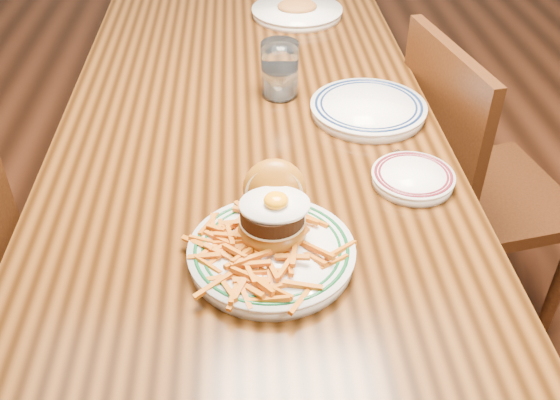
{
  "coord_description": "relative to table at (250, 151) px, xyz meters",
  "views": [
    {
      "loc": [
        -0.01,
        -1.24,
        1.47
      ],
      "look_at": [
        0.04,
        -0.43,
        0.84
      ],
      "focal_mm": 40.0,
      "sensor_mm": 36.0,
      "label": 1
    }
  ],
  "objects": [
    {
      "name": "table",
      "position": [
        0.0,
        0.0,
        0.0
      ],
      "size": [
        0.85,
        1.6,
        0.75
      ],
      "color": "black",
      "rests_on": "floor"
    },
    {
      "name": "far_plate",
      "position": [
        0.16,
        0.6,
        0.1
      ],
      "size": [
        0.28,
        0.28,
        0.05
      ],
      "rotation": [
        0.0,
        0.0,
        -0.35
      ],
      "color": "white",
      "rests_on": "table"
    },
    {
      "name": "water_glass",
      "position": [
        0.08,
        0.11,
        0.15
      ],
      "size": [
        0.09,
        0.09,
        0.13
      ],
      "color": "white",
      "rests_on": "table"
    },
    {
      "name": "floor",
      "position": [
        0.0,
        0.0,
        -0.66
      ],
      "size": [
        6.0,
        6.0,
        0.0
      ],
      "primitive_type": "plane",
      "color": "black",
      "rests_on": "ground"
    },
    {
      "name": "main_plate",
      "position": [
        0.03,
        -0.46,
        0.12
      ],
      "size": [
        0.28,
        0.29,
        0.13
      ],
      "rotation": [
        0.0,
        0.0,
        -0.11
      ],
      "color": "white",
      "rests_on": "table"
    },
    {
      "name": "rear_plate",
      "position": [
        0.27,
        0.0,
        0.1
      ],
      "size": [
        0.26,
        0.26,
        0.03
      ],
      "rotation": [
        0.0,
        0.0,
        -0.07
      ],
      "color": "white",
      "rests_on": "table"
    },
    {
      "name": "side_plate",
      "position": [
        0.31,
        -0.27,
        0.1
      ],
      "size": [
        0.16,
        0.17,
        0.02
      ],
      "rotation": [
        0.0,
        0.0,
        -0.37
      ],
      "color": "white",
      "rests_on": "table"
    },
    {
      "name": "chair_right",
      "position": [
        0.59,
        0.08,
        -0.19
      ],
      "size": [
        0.48,
        0.48,
        0.88
      ],
      "rotation": [
        0.0,
        0.0,
        3.33
      ],
      "color": "#3E200D",
      "rests_on": "floor"
    }
  ]
}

